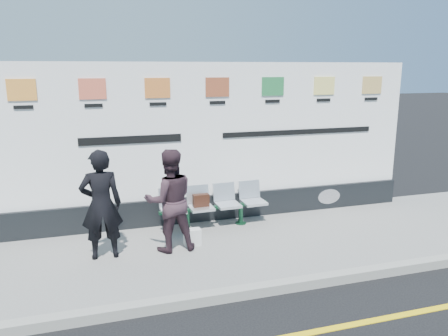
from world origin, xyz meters
name	(u,v)px	position (x,y,z in m)	size (l,w,h in m)	color
pavement	(210,250)	(0.00, 2.50, 0.06)	(14.00, 3.00, 0.12)	gray
kerb	(240,293)	(0.00, 1.00, 0.07)	(14.00, 0.18, 0.14)	gray
billboard	(216,153)	(0.50, 3.85, 1.42)	(8.00, 0.30, 3.00)	black
bench	(215,216)	(0.32, 3.38, 0.33)	(1.98, 0.53, 0.43)	silver
woman_left	(101,205)	(-1.69, 2.60, 0.98)	(0.63, 0.41, 1.72)	black
woman_right	(170,200)	(-0.64, 2.59, 0.95)	(0.81, 0.63, 1.67)	#36232B
handbag_brown	(201,200)	(0.06, 3.37, 0.66)	(0.29, 0.13, 0.23)	black
carrier_bag_white	(192,237)	(-0.27, 2.66, 0.26)	(0.28, 0.17, 0.28)	silver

